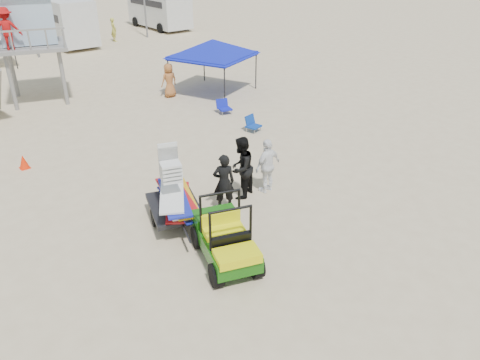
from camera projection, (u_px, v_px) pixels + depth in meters
ground at (305, 282)px, 10.87m from camera, size 140.00×140.00×0.00m
utility_cart at (226, 235)px, 11.20m from camera, size 1.79×2.47×1.69m
surf_trailer at (173, 196)px, 12.77m from camera, size 1.87×2.55×2.06m
man_left at (224, 182)px, 13.41m from camera, size 0.75×0.66×1.74m
man_mid at (241, 168)px, 14.01m from camera, size 1.16×1.05×1.94m
man_right at (268, 166)px, 14.36m from camera, size 1.06×0.53×1.75m
lifeguard_tower at (24, 23)px, 21.27m from camera, size 3.84×3.84×4.87m
canopy_blue at (213, 42)px, 22.94m from camera, size 4.36×4.36×3.06m
cone_near at (23, 162)px, 16.08m from camera, size 0.34×0.34×0.50m
beach_chair_b at (252, 123)px, 19.18m from camera, size 0.64×0.69×0.64m
beach_chair_c at (224, 106)px, 21.10m from camera, size 0.66×0.71×0.64m
rv_mid_right at (62, 19)px, 33.92m from camera, size 2.64×7.00×3.25m
rv_far_right at (159, 6)px, 40.02m from camera, size 2.64×6.60×3.25m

